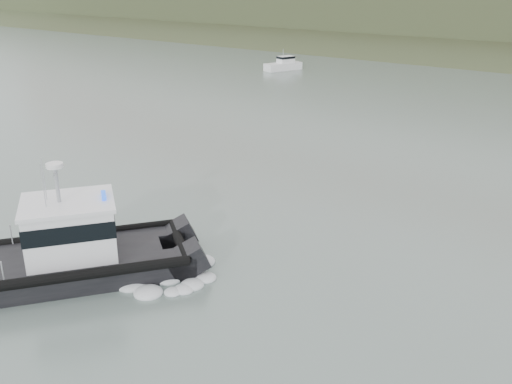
# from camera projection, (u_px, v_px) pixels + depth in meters

# --- Properties ---
(ground) EXTENTS (400.00, 400.00, 0.00)m
(ground) POSITION_uv_depth(u_px,v_px,m) (144.00, 332.00, 21.30)
(ground) COLOR slate
(ground) RESTS_ON ground
(patrol_boat) EXTENTS (9.82, 11.45, 5.43)m
(patrol_boat) POSITION_uv_depth(u_px,v_px,m) (64.00, 248.00, 24.81)
(patrol_boat) COLOR black
(patrol_boat) RESTS_ON ground
(motorboat) EXTENTS (3.50, 5.77, 3.01)m
(motorboat) POSITION_uv_depth(u_px,v_px,m) (284.00, 65.00, 80.29)
(motorboat) COLOR white
(motorboat) RESTS_ON ground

